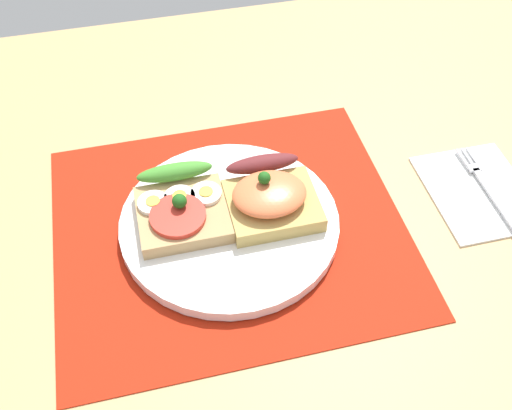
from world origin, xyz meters
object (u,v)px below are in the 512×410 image
napkin (479,191)px  fork (486,185)px  plate (229,223)px  sandwich_salmon (270,196)px  sandwich_egg_tomato (181,207)px

napkin → fork: fork is taller
plate → fork: bearing=-2.0°
plate → fork: plate is taller
plate → napkin: 29.49cm
plate → napkin: plate is taller
plate → napkin: (29.45, -1.40, -0.68)cm
napkin → plate: bearing=177.3°
sandwich_salmon → fork: size_ratio=0.74×
sandwich_salmon → napkin: (24.73, -2.03, -3.27)cm
fork → napkin: bearing=-160.8°
napkin → fork: 1.08cm
sandwich_egg_tomato → fork: size_ratio=0.78×
fork → plate: bearing=178.0°
sandwich_egg_tomato → sandwich_salmon: size_ratio=1.06×
sandwich_egg_tomato → fork: (35.30, -2.89, -2.24)cm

